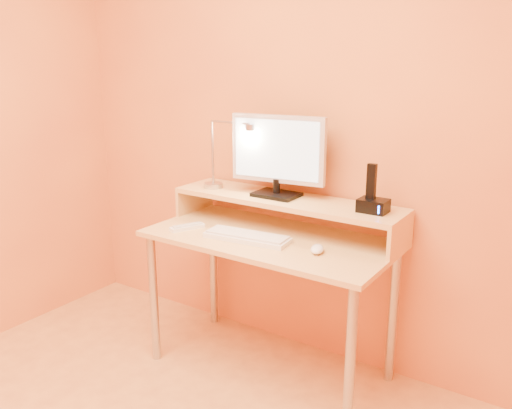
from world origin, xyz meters
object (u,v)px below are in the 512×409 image
Objects in this scene: lamp_base at (213,185)px; mouse at (317,249)px; keyboard at (247,238)px; remote_control at (187,227)px; phone_dock at (373,206)px; monitor_panel at (278,149)px.

mouse is (0.73, -0.19, -0.16)m from lamp_base.
keyboard is 0.36m from mouse.
mouse is 0.57× the size of remote_control.
phone_dock is (0.89, 0.03, 0.02)m from lamp_base.
phone_dock is (0.51, -0.01, -0.21)m from monitor_panel.
remote_control is (0.03, -0.25, -0.16)m from lamp_base.
phone_dock is 1.29× the size of mouse.
monitor_panel is 4.83× the size of mouse.
phone_dock reaches higher than lamp_base.
monitor_panel is at bearing 6.03° from lamp_base.
monitor_panel is 4.88× the size of lamp_base.
lamp_base is at bearing 142.97° from keyboard.
lamp_base is 0.56× the size of remote_control.
keyboard is at bearing -99.31° from monitor_panel.
keyboard is at bearing 164.83° from mouse.
phone_dock is at bearing 34.29° from mouse.
keyboard reaches higher than remote_control.
monitor_panel is 2.75× the size of remote_control.
lamp_base is 0.77× the size of phone_dock.
monitor_panel is at bearing 82.22° from keyboard.
keyboard is at bearing -30.75° from lamp_base.
monitor_panel is 0.60m from remote_control.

